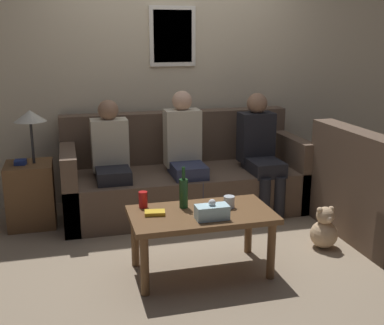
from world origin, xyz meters
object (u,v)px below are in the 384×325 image
Objects in this scene: couch_side at (384,199)px; wine_bottle at (184,192)px; couch_main at (184,178)px; drinking_glass at (229,202)px; person_right at (260,149)px; coffee_table at (201,221)px; teddy_bear at (324,230)px; person_left at (111,158)px; person_middle at (185,151)px.

wine_bottle is (-1.85, -0.15, 0.27)m from couch_side.
drinking_glass is at bearing -88.91° from couch_main.
wine_bottle is 0.27× the size of person_right.
couch_main is 1.34m from drinking_glass.
coffee_table is 1.14m from teddy_bear.
wine_bottle is 0.27× the size of person_left.
wine_bottle is at bearing 165.34° from drinking_glass.
person_left is 0.98× the size of person_right.
drinking_glass is 1.40m from person_left.
person_right is at bearing 43.02° from couch_side.
teddy_bear is (0.93, -1.05, -0.49)m from person_middle.
couch_side is 1.06× the size of person_left.
person_left is 0.95× the size of person_middle.
teddy_bear is (-0.65, -0.13, -0.17)m from couch_side.
couch_main and couch_side have the same top height.
person_left reaches higher than couch_main.
person_middle is at bearing 59.57° from couch_side.
person_left is at bearing 67.53° from couch_side.
wine_bottle is (-0.30, -1.24, 0.27)m from couch_main.
teddy_bear is (0.90, -1.22, -0.16)m from couch_main.
teddy_bear is at bearing 101.19° from couch_side.
couch_side is 1.77m from coffee_table.
drinking_glass is 1.32m from person_right.
coffee_table is 0.91× the size of person_left.
wine_bottle is at bearing -135.15° from person_right.
person_middle is (-1.57, 0.92, 0.32)m from couch_side.
drinking_glass reaches higher than teddy_bear.
couch_side is 0.68m from teddy_bear.
person_middle is (0.70, -0.02, 0.03)m from person_left.
couch_side is (1.55, -1.09, 0.00)m from couch_main.
coffee_table is at bearing -52.55° from wine_bottle.
couch_side reaches higher than drinking_glass.
person_left is (-0.75, 1.17, 0.10)m from drinking_glass.
person_right reaches higher than wine_bottle.
person_right reaches higher than teddy_bear.
person_right is (0.93, 1.16, 0.22)m from coffee_table.
coffee_table is 0.26m from drinking_glass.
person_middle reaches higher than person_right.
couch_main is 1.97× the size of person_middle.
person_left is 1.46m from person_right.
coffee_table is at bearing -98.31° from person_middle.
couch_main is at bearing 81.37° from person_middle.
teddy_bear is at bearing 0.94° from wine_bottle.
couch_side reaches higher than wine_bottle.
person_middle is (-0.03, -0.17, 0.33)m from couch_main.
person_left is at bearing 111.30° from wine_bottle.
drinking_glass is at bearing -14.66° from wine_bottle.
couch_main is at bearing 11.72° from person_left.
person_right is at bearing 57.63° from drinking_glass.
person_middle is 0.76m from person_right.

